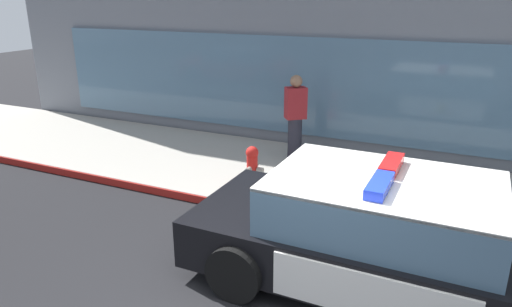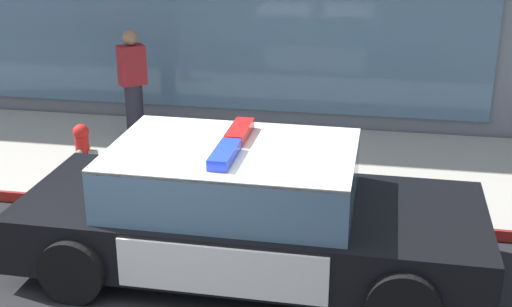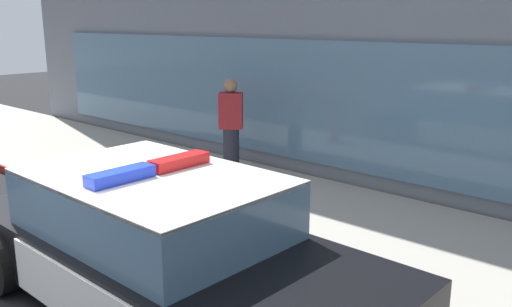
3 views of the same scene
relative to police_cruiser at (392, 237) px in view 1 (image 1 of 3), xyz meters
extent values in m
cube|color=#A39E93|center=(-0.88, 2.77, -0.61)|extent=(48.00, 3.32, 0.15)
cube|color=maroon|center=(-0.88, 1.09, -0.61)|extent=(28.80, 0.04, 0.14)
cube|color=slate|center=(-2.99, 4.45, 0.77)|extent=(12.13, 0.08, 2.10)
cube|color=black|center=(0.06, 0.00, -0.18)|extent=(4.89, 2.00, 0.60)
cube|color=silver|center=(-1.65, 0.02, -0.02)|extent=(1.39, 1.91, 0.05)
cube|color=silver|center=(-0.03, 0.98, -0.18)|extent=(2.05, 0.06, 0.51)
cube|color=silver|center=(-0.05, -0.98, -0.18)|extent=(2.05, 0.06, 0.51)
cube|color=yellow|center=(-0.03, 1.00, -0.18)|extent=(0.22, 0.01, 0.26)
cube|color=slate|center=(-0.14, 0.00, 0.39)|extent=(2.55, 1.77, 0.60)
cube|color=silver|center=(-0.14, 0.00, 0.68)|extent=(2.55, 1.77, 0.04)
cube|color=red|center=(-0.13, 0.35, 0.76)|extent=(0.21, 0.66, 0.11)
cube|color=blue|center=(-0.14, -0.35, 0.76)|extent=(0.21, 0.66, 0.11)
cylinder|color=black|center=(-1.54, 0.99, -0.34)|extent=(0.68, 0.23, 0.68)
cylinder|color=black|center=(-1.56, -0.95, -0.34)|extent=(0.68, 0.23, 0.68)
cylinder|color=red|center=(-2.65, 1.85, -0.48)|extent=(0.28, 0.28, 0.10)
cylinder|color=red|center=(-2.65, 1.85, -0.21)|extent=(0.19, 0.19, 0.45)
sphere|color=red|center=(-2.65, 1.85, 0.09)|extent=(0.22, 0.22, 0.22)
cylinder|color=gray|center=(-2.65, 1.85, 0.16)|extent=(0.06, 0.06, 0.05)
cylinder|color=gray|center=(-2.65, 1.70, -0.18)|extent=(0.09, 0.10, 0.09)
cylinder|color=gray|center=(-2.65, 1.99, -0.18)|extent=(0.09, 0.10, 0.09)
cylinder|color=gray|center=(-2.50, 1.85, -0.22)|extent=(0.10, 0.12, 0.12)
cylinder|color=#23232D|center=(-2.48, 3.50, -0.11)|extent=(0.28, 0.28, 0.85)
cube|color=maroon|center=(-2.48, 3.50, 0.63)|extent=(0.48, 0.45, 0.62)
sphere|color=#8C664C|center=(-2.48, 3.50, 1.06)|extent=(0.24, 0.24, 0.24)
camera|label=1|loc=(0.57, -5.02, 2.68)|focal=32.86mm
camera|label=2|loc=(1.29, -6.54, 3.21)|focal=48.72mm
camera|label=3|loc=(3.98, -3.09, 2.16)|focal=38.07mm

